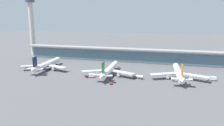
{
  "coord_description": "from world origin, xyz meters",
  "views": [
    {
      "loc": [
        53.37,
        -165.72,
        45.25
      ],
      "look_at": [
        0.0,
        11.38,
        7.17
      ],
      "focal_mm": 33.2,
      "sensor_mm": 36.0,
      "label": 1
    }
  ],
  "objects_px": {
    "airliner_centre_stand": "(109,70)",
    "safety_cone_alpha": "(10,73)",
    "airliner_right_stand": "(179,72)",
    "service_truck_mid_apron_olive": "(26,68)",
    "service_truck_under_wing_white": "(212,78)",
    "service_truck_on_taxiway_olive": "(139,77)",
    "service_truck_near_nose_red": "(111,83)",
    "service_truck_at_far_stand_red": "(91,76)",
    "control_tower": "(31,21)",
    "safety_cone_bravo": "(18,74)",
    "airliner_left_stand": "(47,64)",
    "service_truck_by_tail_grey": "(176,80)"
  },
  "relations": [
    {
      "from": "airliner_centre_stand",
      "to": "safety_cone_alpha",
      "type": "bearing_deg",
      "value": -166.22
    },
    {
      "from": "airliner_right_stand",
      "to": "service_truck_mid_apron_olive",
      "type": "distance_m",
      "value": 138.94
    },
    {
      "from": "service_truck_under_wing_white",
      "to": "service_truck_on_taxiway_olive",
      "type": "relative_size",
      "value": 0.83
    },
    {
      "from": "service_truck_near_nose_red",
      "to": "safety_cone_alpha",
      "type": "xyz_separation_m",
      "value": [
        -91.76,
        2.75,
        -0.49
      ]
    },
    {
      "from": "service_truck_at_far_stand_red",
      "to": "control_tower",
      "type": "distance_m",
      "value": 154.73
    },
    {
      "from": "service_truck_on_taxiway_olive",
      "to": "control_tower",
      "type": "distance_m",
      "value": 181.8
    },
    {
      "from": "airliner_right_stand",
      "to": "safety_cone_bravo",
      "type": "relative_size",
      "value": 83.72
    },
    {
      "from": "airliner_left_stand",
      "to": "control_tower",
      "type": "relative_size",
      "value": 0.72
    },
    {
      "from": "service_truck_near_nose_red",
      "to": "service_truck_mid_apron_olive",
      "type": "relative_size",
      "value": 2.16
    },
    {
      "from": "control_tower",
      "to": "service_truck_mid_apron_olive",
      "type": "bearing_deg",
      "value": -57.16
    },
    {
      "from": "service_truck_under_wing_white",
      "to": "safety_cone_bravo",
      "type": "relative_size",
      "value": 10.59
    },
    {
      "from": "airliner_centre_stand",
      "to": "service_truck_near_nose_red",
      "type": "xyz_separation_m",
      "value": [
        8.33,
        -23.21,
        -4.1
      ]
    },
    {
      "from": "airliner_right_stand",
      "to": "safety_cone_bravo",
      "type": "xyz_separation_m",
      "value": [
        -132.24,
        -25.49,
        -4.59
      ]
    },
    {
      "from": "airliner_left_stand",
      "to": "service_truck_at_far_stand_red",
      "type": "bearing_deg",
      "value": -15.98
    },
    {
      "from": "airliner_right_stand",
      "to": "service_truck_on_taxiway_olive",
      "type": "bearing_deg",
      "value": -161.72
    },
    {
      "from": "airliner_left_stand",
      "to": "safety_cone_alpha",
      "type": "bearing_deg",
      "value": -132.14
    },
    {
      "from": "airliner_centre_stand",
      "to": "service_truck_mid_apron_olive",
      "type": "distance_m",
      "value": 83.45
    },
    {
      "from": "safety_cone_alpha",
      "to": "safety_cone_bravo",
      "type": "distance_m",
      "value": 6.69
    },
    {
      "from": "safety_cone_alpha",
      "to": "airliner_left_stand",
      "type": "bearing_deg",
      "value": 47.86
    },
    {
      "from": "service_truck_at_far_stand_red",
      "to": "safety_cone_bravo",
      "type": "bearing_deg",
      "value": -173.35
    },
    {
      "from": "control_tower",
      "to": "safety_cone_bravo",
      "type": "distance_m",
      "value": 118.65
    },
    {
      "from": "service_truck_at_far_stand_red",
      "to": "airliner_right_stand",
      "type": "bearing_deg",
      "value": 14.87
    },
    {
      "from": "service_truck_at_far_stand_red",
      "to": "control_tower",
      "type": "bearing_deg",
      "value": 143.9
    },
    {
      "from": "airliner_centre_stand",
      "to": "service_truck_by_tail_grey",
      "type": "xyz_separation_m",
      "value": [
        53.36,
        -2.63,
        -4.1
      ]
    },
    {
      "from": "service_truck_mid_apron_olive",
      "to": "safety_cone_bravo",
      "type": "bearing_deg",
      "value": -71.16
    },
    {
      "from": "airliner_centre_stand",
      "to": "safety_cone_bravo",
      "type": "height_order",
      "value": "airliner_centre_stand"
    },
    {
      "from": "service_truck_near_nose_red",
      "to": "control_tower",
      "type": "distance_m",
      "value": 177.64
    },
    {
      "from": "service_truck_on_taxiway_olive",
      "to": "safety_cone_bravo",
      "type": "bearing_deg",
      "value": -171.34
    },
    {
      "from": "airliner_right_stand",
      "to": "service_truck_on_taxiway_olive",
      "type": "height_order",
      "value": "airliner_right_stand"
    },
    {
      "from": "service_truck_near_nose_red",
      "to": "service_truck_on_taxiway_olive",
      "type": "bearing_deg",
      "value": 49.04
    },
    {
      "from": "airliner_centre_stand",
      "to": "service_truck_mid_apron_olive",
      "type": "bearing_deg",
      "value": -179.87
    },
    {
      "from": "airliner_centre_stand",
      "to": "service_truck_by_tail_grey",
      "type": "distance_m",
      "value": 53.58
    },
    {
      "from": "service_truck_at_far_stand_red",
      "to": "safety_cone_alpha",
      "type": "distance_m",
      "value": 71.69
    },
    {
      "from": "service_truck_mid_apron_olive",
      "to": "airliner_left_stand",
      "type": "bearing_deg",
      "value": 7.84
    },
    {
      "from": "service_truck_near_nose_red",
      "to": "service_truck_mid_apron_olive",
      "type": "distance_m",
      "value": 94.53
    },
    {
      "from": "airliner_left_stand",
      "to": "service_truck_mid_apron_olive",
      "type": "bearing_deg",
      "value": -172.16
    },
    {
      "from": "service_truck_near_nose_red",
      "to": "service_truck_at_far_stand_red",
      "type": "xyz_separation_m",
      "value": [
        -20.62,
        11.52,
        0.88
      ]
    },
    {
      "from": "airliner_left_stand",
      "to": "service_truck_near_nose_red",
      "type": "relative_size",
      "value": 8.71
    },
    {
      "from": "service_truck_near_nose_red",
      "to": "airliner_centre_stand",
      "type": "bearing_deg",
      "value": 109.73
    },
    {
      "from": "service_truck_under_wing_white",
      "to": "service_truck_by_tail_grey",
      "type": "height_order",
      "value": "service_truck_under_wing_white"
    },
    {
      "from": "service_truck_near_nose_red",
      "to": "airliner_left_stand",
      "type": "bearing_deg",
      "value": 159.91
    },
    {
      "from": "airliner_centre_stand",
      "to": "safety_cone_bravo",
      "type": "xyz_separation_m",
      "value": [
        -76.86,
        -19.22,
        -4.59
      ]
    },
    {
      "from": "safety_cone_alpha",
      "to": "control_tower",
      "type": "bearing_deg",
      "value": 116.98
    },
    {
      "from": "airliner_left_stand",
      "to": "safety_cone_alpha",
      "type": "height_order",
      "value": "airliner_left_stand"
    },
    {
      "from": "service_truck_at_far_stand_red",
      "to": "safety_cone_alpha",
      "type": "xyz_separation_m",
      "value": [
        -71.13,
        -8.77,
        -1.37
      ]
    },
    {
      "from": "service_truck_near_nose_red",
      "to": "service_truck_at_far_stand_red",
      "type": "bearing_deg",
      "value": 150.81
    },
    {
      "from": "safety_cone_alpha",
      "to": "safety_cone_bravo",
      "type": "relative_size",
      "value": 1.0
    },
    {
      "from": "airliner_centre_stand",
      "to": "service_truck_at_far_stand_red",
      "type": "distance_m",
      "value": 17.27
    },
    {
      "from": "service_truck_mid_apron_olive",
      "to": "service_truck_on_taxiway_olive",
      "type": "distance_m",
      "value": 108.71
    },
    {
      "from": "airliner_right_stand",
      "to": "service_truck_on_taxiway_olive",
      "type": "relative_size",
      "value": 6.59
    }
  ]
}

